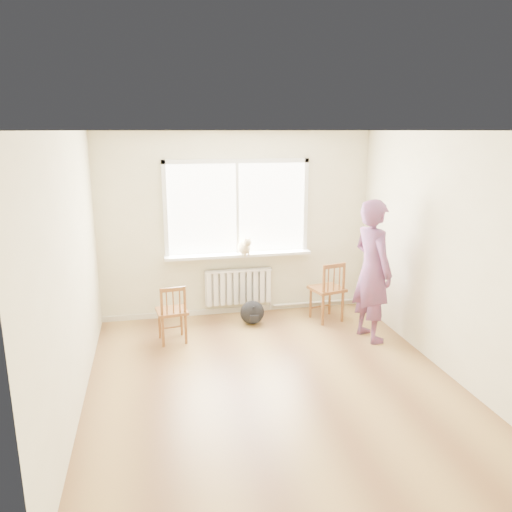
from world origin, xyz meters
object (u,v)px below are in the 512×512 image
person (372,271)px  cat (245,247)px  chair_left (172,314)px  chair_right (329,291)px  backpack (252,312)px

person → cat: size_ratio=4.47×
chair_left → cat: (1.09, 0.74, 0.67)m
chair_right → cat: bearing=-33.6°
chair_left → chair_right: chair_right is taller
person → backpack: size_ratio=5.39×
cat → backpack: 0.95m
person → cat: 1.87m
chair_right → backpack: (-1.11, 0.10, -0.28)m
person → cat: (-1.48, 1.14, 0.13)m
chair_left → cat: 1.48m
chair_left → backpack: bearing=-167.4°
backpack → chair_right: bearing=-5.1°
chair_left → backpack: size_ratio=2.26×
chair_right → backpack: 1.15m
cat → backpack: bearing=-93.9°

